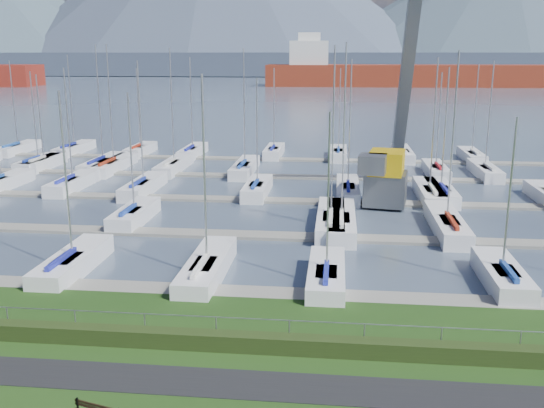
# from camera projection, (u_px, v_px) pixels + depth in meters

# --- Properties ---
(path) EXTENTS (160.00, 2.00, 0.04)m
(path) POSITION_uv_depth(u_px,v_px,m) (227.00, 384.00, 21.92)
(path) COLOR black
(path) RESTS_ON grass
(water) EXTENTS (800.00, 540.00, 0.20)m
(water) POSITION_uv_depth(u_px,v_px,m) (331.00, 80.00, 275.71)
(water) COLOR #475568
(hedge) EXTENTS (80.00, 0.70, 0.70)m
(hedge) POSITION_uv_depth(u_px,v_px,m) (239.00, 342.00, 24.34)
(hedge) COLOR #253513
(hedge) RESTS_ON grass
(fence) EXTENTS (80.00, 0.04, 0.04)m
(fence) POSITION_uv_depth(u_px,v_px,m) (240.00, 318.00, 24.52)
(fence) COLOR gray
(fence) RESTS_ON grass
(foothill) EXTENTS (900.00, 80.00, 12.00)m
(foothill) POSITION_uv_depth(u_px,v_px,m) (333.00, 64.00, 341.68)
(foothill) COLOR #404A5D
(foothill) RESTS_ON water
(docks) EXTENTS (90.00, 41.60, 0.25)m
(docks) POSITION_uv_depth(u_px,v_px,m) (290.00, 201.00, 49.95)
(docks) COLOR slate
(docks) RESTS_ON water
(crane) EXTENTS (4.72, 13.36, 22.35)m
(crane) POSITION_uv_depth(u_px,v_px,m) (392.00, 135.00, 48.21)
(crane) COLOR #525559
(crane) RESTS_ON water
(cargo_ship_mid) EXTENTS (104.63, 20.47, 21.50)m
(cargo_ship_mid) POSITION_uv_depth(u_px,v_px,m) (395.00, 76.00, 224.15)
(cargo_ship_mid) COLOR maroon
(cargo_ship_mid) RESTS_ON water
(sailboat_fleet) EXTENTS (75.85, 50.42, 13.86)m
(sailboat_fleet) POSITION_uv_depth(u_px,v_px,m) (276.00, 128.00, 51.44)
(sailboat_fleet) COLOR white
(sailboat_fleet) RESTS_ON water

